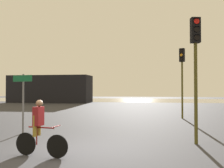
{
  "coord_description": "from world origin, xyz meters",
  "views": [
    {
      "loc": [
        2.45,
        -7.42,
        1.91
      ],
      "look_at": [
        0.5,
        5.0,
        2.2
      ],
      "focal_mm": 40.0,
      "sensor_mm": 36.0,
      "label": 1
    }
  ],
  "objects": [
    {
      "name": "ground_plane",
      "position": [
        0.0,
        0.0,
        0.0
      ],
      "size": [
        120.0,
        120.0,
        0.0
      ],
      "primitive_type": "plane",
      "color": "#333338"
    },
    {
      "name": "traffic_light_far_right",
      "position": [
        4.5,
        9.72,
        3.24
      ],
      "size": [
        0.39,
        0.42,
        4.68
      ],
      "rotation": [
        0.0,
        0.0,
        2.66
      ],
      "color": "#4C4719",
      "rests_on": "ground"
    },
    {
      "name": "direction_sign_post",
      "position": [
        -3.12,
        2.79,
        1.7
      ],
      "size": [
        1.06,
        0.35,
        2.6
      ],
      "rotation": [
        0.0,
        0.0,
        2.84
      ],
      "color": "slate",
      "rests_on": "ground"
    },
    {
      "name": "water_strip",
      "position": [
        0.0,
        38.1,
        0.0
      ],
      "size": [
        80.0,
        16.0,
        0.01
      ],
      "primitive_type": "cube",
      "color": "gray",
      "rests_on": "ground"
    },
    {
      "name": "traffic_light_near_right",
      "position": [
        4.02,
        1.76,
        3.11
      ],
      "size": [
        0.36,
        0.38,
        4.48
      ],
      "rotation": [
        0.0,
        0.0,
        3.32
      ],
      "color": "#4C4719",
      "rests_on": "ground"
    },
    {
      "name": "distant_building",
      "position": [
        -12.5,
        28.1,
        2.01
      ],
      "size": [
        12.08,
        4.0,
        4.02
      ],
      "primitive_type": "cube",
      "color": "black",
      "rests_on": "ground"
    },
    {
      "name": "cyclist",
      "position": [
        -0.72,
        -0.66,
        0.82
      ],
      "size": [
        1.69,
        0.49,
        1.62
      ],
      "rotation": [
        0.0,
        0.0,
        -1.74
      ],
      "color": "black",
      "rests_on": "ground"
    }
  ]
}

